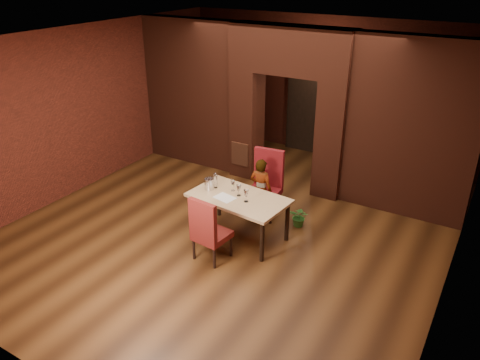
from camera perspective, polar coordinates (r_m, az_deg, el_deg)
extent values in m
plane|color=#492A12|center=(8.42, -0.44, -5.35)|extent=(8.00, 8.00, 0.00)
cube|color=silver|center=(7.32, -0.53, 16.72)|extent=(7.00, 8.00, 0.04)
cube|color=maroon|center=(11.18, 10.45, 10.99)|extent=(7.00, 0.04, 3.20)
cube|color=maroon|center=(5.13, -24.76, -9.12)|extent=(7.00, 0.04, 3.20)
cube|color=maroon|center=(9.92, -18.22, 8.30)|extent=(0.04, 8.00, 3.20)
cube|color=maroon|center=(6.75, 25.83, -0.95)|extent=(0.04, 8.00, 3.20)
cube|color=maroon|center=(9.95, 0.86, 6.92)|extent=(0.55, 0.55, 2.30)
cube|color=maroon|center=(9.20, 11.18, 4.86)|extent=(0.55, 0.55, 2.30)
cube|color=maroon|center=(9.13, 6.28, 15.46)|extent=(2.45, 0.55, 0.90)
cube|color=maroon|center=(10.57, -5.87, 10.45)|extent=(2.28, 0.35, 3.20)
cube|color=maroon|center=(8.72, 20.15, 5.76)|extent=(2.28, 0.35, 3.20)
cube|color=brown|center=(9.92, -0.02, 3.17)|extent=(0.40, 0.03, 0.50)
cube|color=black|center=(11.41, 8.24, 8.57)|extent=(0.90, 0.08, 2.10)
cube|color=black|center=(11.38, 8.16, 8.53)|extent=(1.02, 0.04, 2.22)
cube|color=tan|center=(7.88, -0.17, -4.48)|extent=(1.69, 1.06, 0.76)
cube|color=maroon|center=(8.43, 2.92, -0.61)|extent=(0.61, 0.61, 1.23)
cube|color=maroon|center=(7.27, -3.45, -5.83)|extent=(0.54, 0.54, 1.09)
imported|color=silver|center=(8.34, 2.55, -1.15)|extent=(0.43, 0.28, 1.16)
cube|color=silver|center=(7.67, -1.89, -2.17)|extent=(0.38, 0.31, 0.00)
cylinder|color=silver|center=(7.92, -3.77, -0.49)|extent=(0.16, 0.16, 0.20)
cylinder|color=white|center=(7.96, -3.00, -0.02)|extent=(0.06, 0.06, 0.28)
imported|color=#2D6D26|center=(8.32, 7.28, -4.47)|extent=(0.35, 0.30, 0.38)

